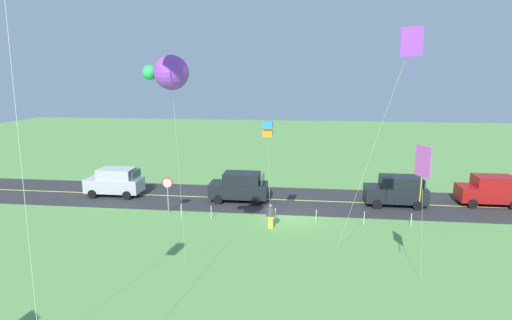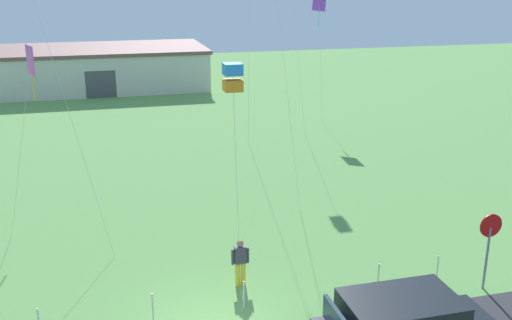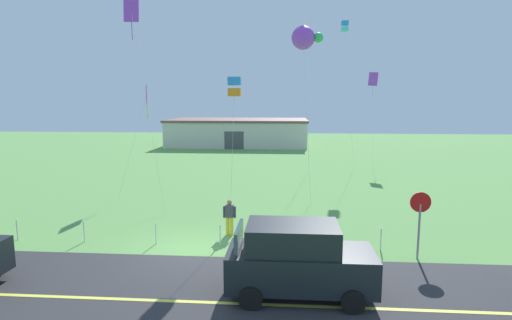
{
  "view_description": "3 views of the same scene",
  "coord_description": "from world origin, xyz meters",
  "views": [
    {
      "loc": [
        -0.7,
        26.05,
        9.55
      ],
      "look_at": [
        1.98,
        3.69,
        4.77
      ],
      "focal_mm": 28.21,
      "sensor_mm": 36.0,
      "label": 1
    },
    {
      "loc": [
        -2.52,
        -14.22,
        9.53
      ],
      "look_at": [
        2.57,
        5.11,
        3.19
      ],
      "focal_mm": 41.04,
      "sensor_mm": 36.0,
      "label": 2
    },
    {
      "loc": [
        3.69,
        -14.93,
        5.86
      ],
      "look_at": [
        2.26,
        4.1,
        3.07
      ],
      "focal_mm": 28.18,
      "sensor_mm": 36.0,
      "label": 3
    }
  ],
  "objects": [
    {
      "name": "stop_sign",
      "position": [
        8.67,
        -0.1,
        1.8
      ],
      "size": [
        0.76,
        0.08,
        2.56
      ],
      "color": "gray",
      "rests_on": "ground"
    },
    {
      "name": "warehouse_distant",
      "position": [
        -2.73,
        39.12,
        1.75
      ],
      "size": [
        18.36,
        10.2,
        3.5
      ],
      "color": "beige",
      "rests_on": "ground"
    },
    {
      "name": "fence_post_5",
      "position": [
        7.49,
        0.7,
        0.45
      ],
      "size": [
        0.05,
        0.05,
        0.9
      ],
      "primitive_type": "cylinder",
      "color": "silver",
      "rests_on": "ground"
    },
    {
      "name": "kite_cyan_top",
      "position": [
        11.53,
        22.89,
        7.74
      ],
      "size": [
        0.77,
        1.43,
        8.51
      ],
      "color": "silver",
      "rests_on": "ground"
    },
    {
      "name": "fence_post_3",
      "position": [
        1.04,
        0.7,
        0.45
      ],
      "size": [
        0.05,
        0.05,
        0.9
      ],
      "primitive_type": "cylinder",
      "color": "silver",
      "rests_on": "ground"
    },
    {
      "name": "person_adult_near",
      "position": [
        1.24,
        2.04,
        0.86
      ],
      "size": [
        0.58,
        0.22,
        1.6
      ],
      "rotation": [
        0.0,
        0.0,
        4.21
      ],
      "color": "yellow",
      "rests_on": "ground"
    },
    {
      "name": "fence_post_2",
      "position": [
        -1.65,
        0.7,
        0.45
      ],
      "size": [
        0.05,
        0.05,
        0.9
      ],
      "primitive_type": "cylinder",
      "color": "silver",
      "rests_on": "ground"
    },
    {
      "name": "kite_green_far",
      "position": [
        -5.26,
        10.41,
        6.2
      ],
      "size": [
        1.3,
        2.96,
        6.92
      ],
      "color": "silver",
      "rests_on": "ground"
    },
    {
      "name": "kite_red_low",
      "position": [
        1.35,
        3.3,
        6.5
      ],
      "size": [
        0.56,
        1.55,
        6.95
      ],
      "color": "silver",
      "rests_on": "ground"
    },
    {
      "name": "fence_post_4",
      "position": [
        5.4,
        0.7,
        0.45
      ],
      "size": [
        0.05,
        0.05,
        0.9
      ],
      "primitive_type": "cylinder",
      "color": "silver",
      "rests_on": "ground"
    }
  ]
}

